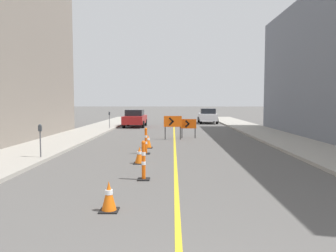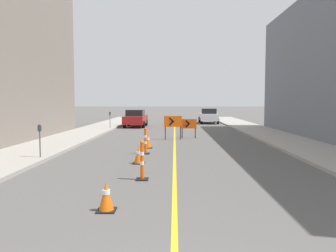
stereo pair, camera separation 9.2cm
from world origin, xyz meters
name	(u,v)px [view 1 (the left image)]	position (x,y,z in m)	size (l,w,h in m)	color
lane_stripe	(174,132)	(0.00, 22.56, 0.00)	(0.12, 45.12, 0.01)	gold
sidewalk_left	(88,131)	(-6.55, 22.56, 0.07)	(3.07, 45.12, 0.13)	#9E998E
sidewalk_right	(261,132)	(6.55, 22.56, 0.07)	(3.07, 45.12, 0.13)	#9E998E
traffic_cone_nearest	(109,196)	(-1.46, 4.62, 0.32)	(0.40, 0.40, 0.65)	black
traffic_cone_second	(140,155)	(-1.36, 10.01, 0.32)	(0.45, 0.45, 0.65)	black
traffic_cone_third	(148,141)	(-1.36, 14.16, 0.35)	(0.46, 0.46, 0.71)	black
delineator_post_front	(144,163)	(-0.97, 7.44, 0.51)	(0.36, 0.36, 1.18)	black
delineator_post_rear	(146,143)	(-1.30, 12.29, 0.51)	(0.36, 0.36, 1.18)	black
arrow_barricade_primary	(173,123)	(-0.11, 17.87, 1.05)	(1.11, 0.11, 1.45)	#EF560C
arrow_barricade_secondary	(189,125)	(0.90, 18.61, 0.87)	(0.99, 0.13, 1.22)	#EF560C
parked_car_curb_near	(135,118)	(-3.60, 27.89, 0.80)	(1.94, 4.34, 1.59)	maroon
parked_car_curb_mid	(208,116)	(3.64, 33.08, 0.80)	(1.95, 4.36, 1.59)	silver
parking_meter_near_curb	(40,134)	(-5.36, 10.61, 1.06)	(0.12, 0.11, 1.31)	#4C4C51
parking_meter_far_curb	(109,116)	(-5.36, 24.76, 1.10)	(0.12, 0.11, 1.37)	#4C4C51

